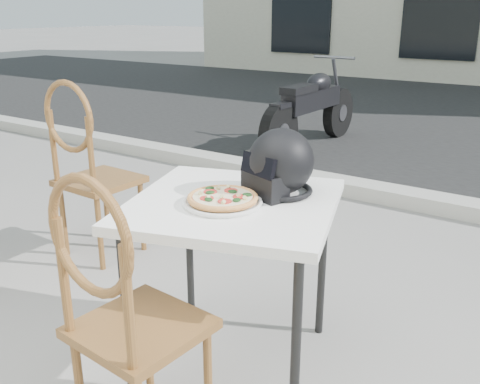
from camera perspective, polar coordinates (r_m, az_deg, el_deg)
The scene contains 9 objects.
street_asphalt at distance 8.45m, azimuth 24.10°, elevation 6.89°, with size 30.00×8.00×0.00m, color black.
curb at distance 4.65m, azimuth 14.99°, elevation -0.11°, with size 30.00×0.25×0.12m, color #AAA99F.
cafe_table_main at distance 2.22m, azimuth -0.72°, elevation -2.57°, with size 1.03×1.03×0.78m.
plate at distance 2.14m, azimuth -1.86°, elevation -1.14°, with size 0.33×0.33×0.02m.
pizza at distance 2.13m, azimuth -1.86°, elevation -0.58°, with size 0.34×0.34×0.04m.
helmet at distance 2.24m, azimuth 4.22°, elevation 2.84°, with size 0.35×0.36×0.28m.
cafe_chair_main at distance 1.86m, azimuth -12.59°, elevation -11.52°, with size 0.44×0.44×1.07m.
cafe_chair_side at distance 3.41m, azimuth -15.97°, elevation 3.12°, with size 0.46×0.46×1.15m.
motorcycle at distance 6.23m, azimuth 7.67°, elevation 8.71°, with size 0.53×2.02×1.00m.
Camera 1 is at (1.36, -1.20, 1.53)m, focal length 40.00 mm.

